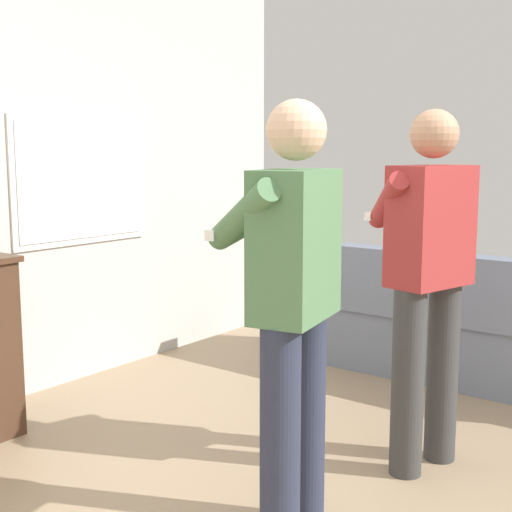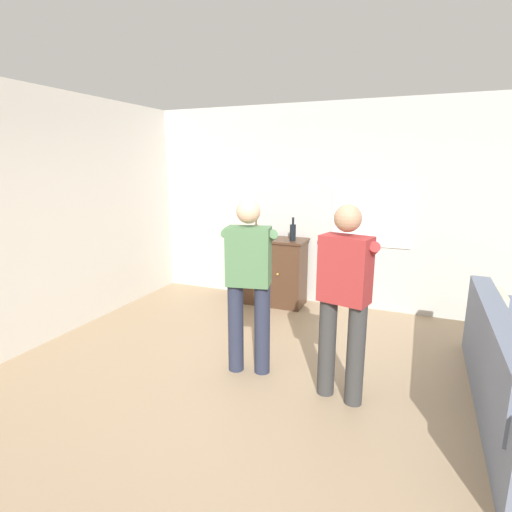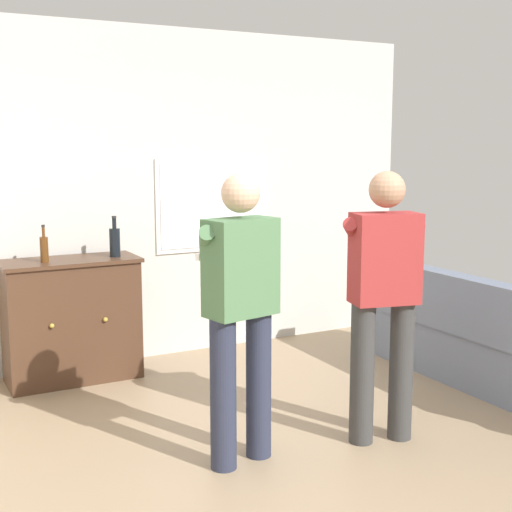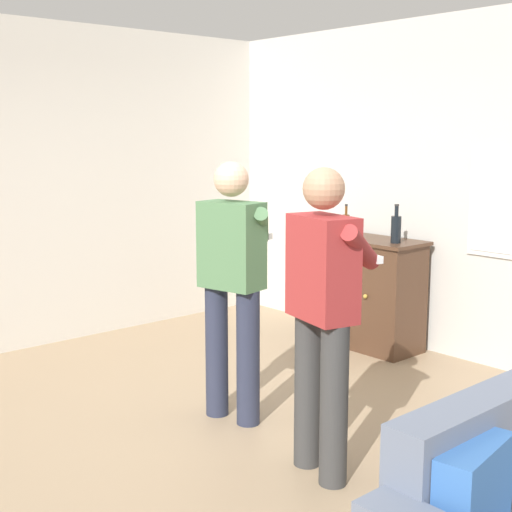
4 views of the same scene
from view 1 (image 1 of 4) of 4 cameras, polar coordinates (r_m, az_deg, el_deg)
couch at (r=4.79m, az=16.66°, el=-5.94°), size 0.57×2.56×0.86m
person_standing_left at (r=2.65m, az=2.90°, el=-3.76°), size 0.55×0.51×1.68m
person_standing_right at (r=3.38m, az=13.53°, el=-1.31°), size 0.54×0.51×1.68m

